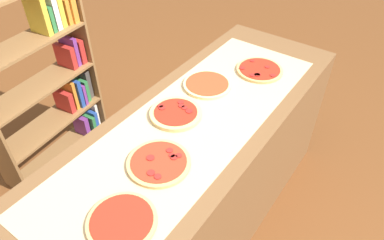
# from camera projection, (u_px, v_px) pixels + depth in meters

# --- Properties ---
(ground_plane) EXTENTS (12.00, 12.00, 0.00)m
(ground_plane) POSITION_uv_depth(u_px,v_px,m) (192.00, 226.00, 2.34)
(ground_plane) COLOR brown
(counter) EXTENTS (2.18, 0.73, 0.91)m
(counter) POSITION_uv_depth(u_px,v_px,m) (192.00, 182.00, 2.04)
(counter) COLOR brown
(counter) RESTS_ON ground_plane
(parchment_paper) EXTENTS (1.76, 0.57, 0.00)m
(parchment_paper) POSITION_uv_depth(u_px,v_px,m) (192.00, 123.00, 1.75)
(parchment_paper) COLOR tan
(parchment_paper) RESTS_ON counter
(pizza_plain_0) EXTENTS (0.27, 0.27, 0.02)m
(pizza_plain_0) POSITION_uv_depth(u_px,v_px,m) (122.00, 221.00, 1.31)
(pizza_plain_0) COLOR tan
(pizza_plain_0) RESTS_ON parchment_paper
(pizza_pepperoni_1) EXTENTS (0.28, 0.28, 0.02)m
(pizza_pepperoni_1) POSITION_uv_depth(u_px,v_px,m) (159.00, 163.00, 1.53)
(pizza_pepperoni_1) COLOR tan
(pizza_pepperoni_1) RESTS_ON parchment_paper
(pizza_pepperoni_2) EXTENTS (0.26, 0.26, 0.03)m
(pizza_pepperoni_2) POSITION_uv_depth(u_px,v_px,m) (176.00, 113.00, 1.78)
(pizza_pepperoni_2) COLOR #DBB26B
(pizza_pepperoni_2) RESTS_ON parchment_paper
(pizza_plain_3) EXTENTS (0.27, 0.27, 0.02)m
(pizza_plain_3) POSITION_uv_depth(u_px,v_px,m) (207.00, 84.00, 1.98)
(pizza_plain_3) COLOR #E5C17F
(pizza_plain_3) RESTS_ON parchment_paper
(pizza_pepperoni_4) EXTENTS (0.27, 0.27, 0.02)m
(pizza_pepperoni_4) POSITION_uv_depth(u_px,v_px,m) (260.00, 70.00, 2.09)
(pizza_pepperoni_4) COLOR tan
(pizza_pepperoni_4) RESTS_ON parchment_paper
(bookshelf) EXTENTS (0.88, 0.34, 1.31)m
(bookshelf) POSITION_uv_depth(u_px,v_px,m) (52.00, 78.00, 2.49)
(bookshelf) COLOR brown
(bookshelf) RESTS_ON ground_plane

